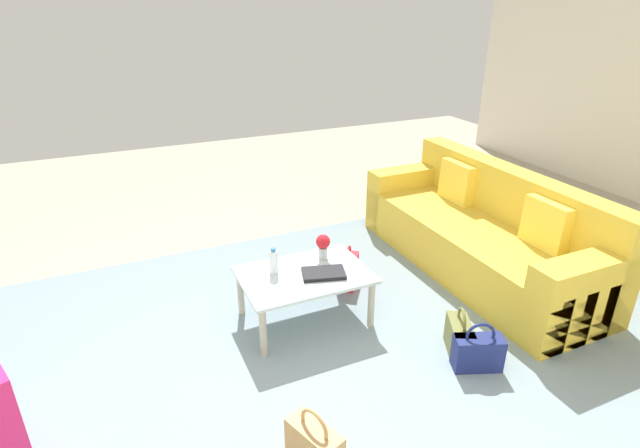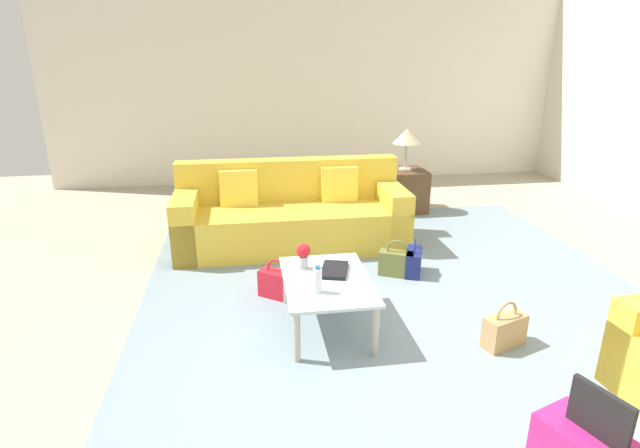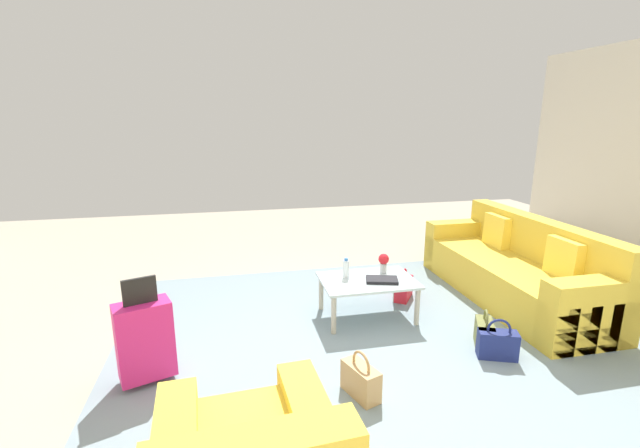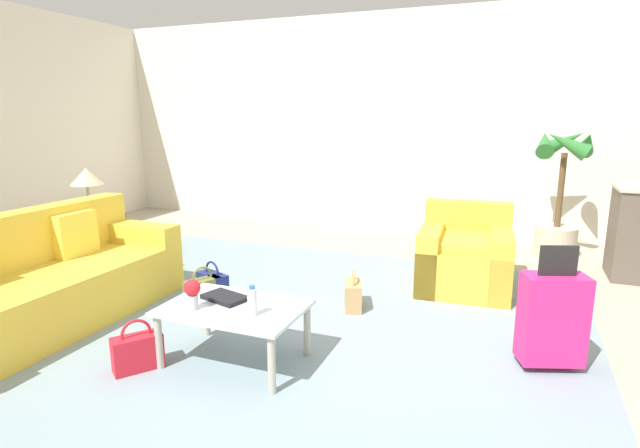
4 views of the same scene
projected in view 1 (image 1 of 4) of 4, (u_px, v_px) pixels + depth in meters
ground_plane at (278, 375)px, 3.28m from camera, size 12.00×12.00×0.00m
area_rug at (373, 368)px, 3.33m from camera, size 5.20×4.40×0.01m
couch at (485, 236)px, 4.47m from camera, size 0.89×2.43×0.90m
coffee_table at (304, 280)px, 3.70m from camera, size 0.94×0.65×0.41m
water_bottle at (274, 262)px, 3.64m from camera, size 0.06×0.06×0.20m
coffee_table_book at (324, 273)px, 3.65m from camera, size 0.35×0.27×0.03m
flower_vase at (323, 245)px, 3.83m from camera, size 0.11×0.11×0.21m
handbag_olive at (459, 337)px, 3.43m from camera, size 0.27×0.35×0.36m
handbag_red at (348, 270)px, 4.27m from camera, size 0.30×0.34×0.36m
handbag_navy at (478, 352)px, 3.29m from camera, size 0.35×0.25×0.36m
handbag_tan at (314, 444)px, 2.60m from camera, size 0.24×0.35×0.36m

